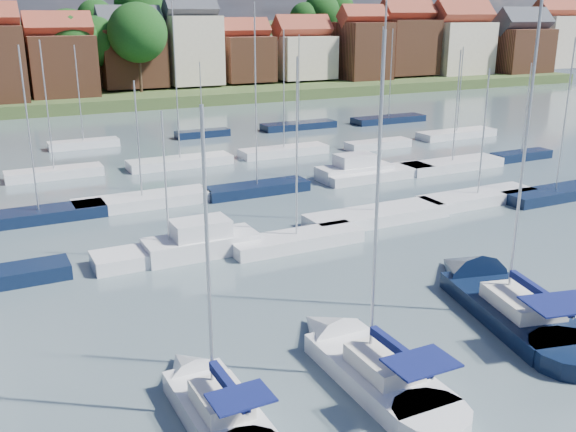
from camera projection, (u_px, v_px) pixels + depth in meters
ground at (185, 175)px, 59.25m from camera, size 260.00×260.00×0.00m
sailboat_left at (210, 401)px, 24.21m from camera, size 2.53×9.17×12.54m
sailboat_centre at (359, 360)px, 27.09m from camera, size 2.93×11.04×15.03m
sailboat_navy at (493, 296)px, 33.28m from camera, size 6.61×14.13×18.83m
buoy_e at (508, 310)px, 32.42m from camera, size 0.45×0.45×0.45m
marina_field at (223, 180)px, 55.80m from camera, size 79.62×41.41×15.93m
far_shore_town at (61, 60)px, 137.81m from camera, size 212.46×90.00×22.27m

